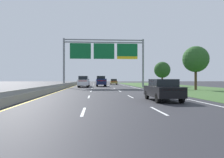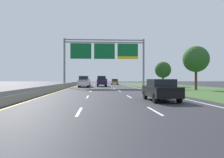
% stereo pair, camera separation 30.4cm
% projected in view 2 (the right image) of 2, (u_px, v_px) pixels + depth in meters
% --- Properties ---
extents(ground_plane, '(220.00, 220.00, 0.00)m').
position_uv_depth(ground_plane, '(104.00, 89.00, 35.54)').
color(ground_plane, '#2B2B30').
extents(lane_striping, '(11.96, 106.00, 0.01)m').
position_uv_depth(lane_striping, '(104.00, 89.00, 35.08)').
color(lane_striping, white).
rests_on(lane_striping, ground).
extents(grass_verge_right, '(14.00, 110.00, 0.02)m').
position_uv_depth(grass_verge_right, '(190.00, 89.00, 36.43)').
color(grass_verge_right, '#3D602D').
rests_on(grass_verge_right, ground).
extents(median_barrier_concrete, '(0.60, 110.00, 0.85)m').
position_uv_depth(median_barrier_concrete, '(61.00, 87.00, 35.12)').
color(median_barrier_concrete, gray).
rests_on(median_barrier_concrete, ground).
extents(overhead_sign_gantry, '(15.06, 0.42, 9.04)m').
position_uv_depth(overhead_sign_gantry, '(104.00, 53.00, 41.90)').
color(overhead_sign_gantry, gray).
rests_on(overhead_sign_gantry, ground).
extents(pickup_truck_navy, '(2.12, 5.44, 2.20)m').
position_uv_depth(pickup_truck_navy, '(102.00, 81.00, 47.37)').
color(pickup_truck_navy, '#161E47').
rests_on(pickup_truck_navy, ground).
extents(car_gold_right_lane_sedan, '(1.91, 4.44, 1.57)m').
position_uv_depth(car_gold_right_lane_sedan, '(115.00, 82.00, 62.52)').
color(car_gold_right_lane_sedan, '#A38438').
rests_on(car_gold_right_lane_sedan, ground).
extents(car_black_right_lane_sedan, '(1.85, 4.41, 1.57)m').
position_uv_depth(car_black_right_lane_sedan, '(161.00, 90.00, 16.27)').
color(car_black_right_lane_sedan, black).
rests_on(car_black_right_lane_sedan, ground).
extents(car_silver_left_lane_sedan, '(1.83, 4.40, 1.57)m').
position_uv_depth(car_silver_left_lane_sedan, '(86.00, 82.00, 49.41)').
color(car_silver_left_lane_sedan, '#B2B5BA').
rests_on(car_silver_left_lane_sedan, ground).
extents(car_white_left_lane_suv, '(1.97, 4.73, 2.11)m').
position_uv_depth(car_white_left_lane_suv, '(84.00, 81.00, 42.51)').
color(car_white_left_lane_suv, silver).
rests_on(car_white_left_lane_suv, ground).
extents(roadside_tree_mid, '(3.71, 3.71, 6.27)m').
position_uv_depth(roadside_tree_mid, '(196.00, 59.00, 32.25)').
color(roadside_tree_mid, '#4C3823').
rests_on(roadside_tree_mid, ground).
extents(roadside_tree_far, '(3.43, 3.43, 5.23)m').
position_uv_depth(roadside_tree_far, '(163.00, 70.00, 48.01)').
color(roadside_tree_far, '#4C3823').
rests_on(roadside_tree_far, ground).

